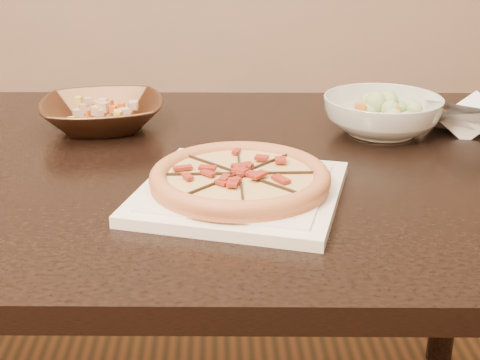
{
  "coord_description": "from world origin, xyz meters",
  "views": [
    {
      "loc": [
        0.07,
        -1.21,
        1.17
      ],
      "look_at": [
        0.1,
        -0.26,
        0.78
      ],
      "focal_mm": 50.0,
      "sensor_mm": 36.0,
      "label": 1
    }
  ],
  "objects_px": {
    "bronze_bowl": "(103,114)",
    "salad_bowl": "(382,115)",
    "dining_table": "(189,207)",
    "pizza": "(240,178)",
    "plate": "(240,192)"
  },
  "relations": [
    {
      "from": "bronze_bowl",
      "to": "salad_bowl",
      "type": "bearing_deg",
      "value": -4.87
    },
    {
      "from": "dining_table",
      "to": "bronze_bowl",
      "type": "bearing_deg",
      "value": 133.04
    },
    {
      "from": "pizza",
      "to": "salad_bowl",
      "type": "height_order",
      "value": "salad_bowl"
    },
    {
      "from": "plate",
      "to": "bronze_bowl",
      "type": "height_order",
      "value": "bronze_bowl"
    },
    {
      "from": "dining_table",
      "to": "bronze_bowl",
      "type": "relative_size",
      "value": 6.2
    },
    {
      "from": "bronze_bowl",
      "to": "salad_bowl",
      "type": "distance_m",
      "value": 0.57
    },
    {
      "from": "plate",
      "to": "pizza",
      "type": "distance_m",
      "value": 0.02
    },
    {
      "from": "pizza",
      "to": "bronze_bowl",
      "type": "height_order",
      "value": "bronze_bowl"
    },
    {
      "from": "pizza",
      "to": "dining_table",
      "type": "bearing_deg",
      "value": 116.8
    },
    {
      "from": "dining_table",
      "to": "bronze_bowl",
      "type": "xyz_separation_m",
      "value": [
        -0.18,
        0.19,
        0.12
      ]
    },
    {
      "from": "dining_table",
      "to": "pizza",
      "type": "xyz_separation_m",
      "value": [
        0.09,
        -0.17,
        0.13
      ]
    },
    {
      "from": "plate",
      "to": "pizza",
      "type": "height_order",
      "value": "pizza"
    },
    {
      "from": "dining_table",
      "to": "salad_bowl",
      "type": "xyz_separation_m",
      "value": [
        0.38,
        0.15,
        0.13
      ]
    },
    {
      "from": "pizza",
      "to": "salad_bowl",
      "type": "bearing_deg",
      "value": 47.14
    },
    {
      "from": "dining_table",
      "to": "pizza",
      "type": "height_order",
      "value": "pizza"
    }
  ]
}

